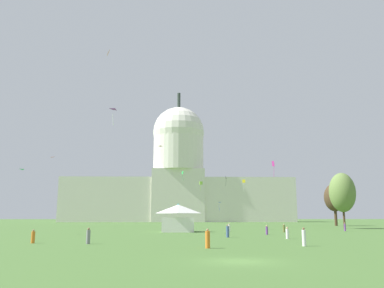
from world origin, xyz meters
name	(u,v)px	position (x,y,z in m)	size (l,w,h in m)	color
ground_plane	(240,261)	(0.00, 0.00, 0.00)	(800.00, 800.00, 0.00)	#42662D
capitol_building	(178,179)	(-4.69, 184.67, 22.83)	(122.43, 28.19, 71.48)	silver
event_tent	(178,218)	(-4.16, 48.63, 2.51)	(6.36, 6.00, 5.07)	white
tree_east_far	(342,192)	(35.33, 66.98, 8.55)	(8.69, 8.72, 13.29)	#42301E
tree_east_mid	(334,198)	(44.51, 94.84, 8.62)	(8.52, 8.63, 12.99)	#42301E
person_white_deep_crowd	(287,233)	(10.04, 25.16, 0.70)	(0.41, 0.41, 1.53)	silver
person_grey_near_tree_east	(88,237)	(-13.61, 16.65, 0.76)	(0.59, 0.59, 1.68)	gray
person_olive_front_center	(284,229)	(15.18, 46.03, 0.69)	(0.56, 0.56, 1.53)	olive
person_purple_back_right	(345,227)	(28.78, 51.41, 0.79)	(0.35, 0.35, 1.67)	#703D93
person_orange_edge_west	(208,239)	(-1.35, 10.53, 0.80)	(0.47, 0.47, 1.76)	orange
person_white_front_left	(229,227)	(5.81, 51.33, 0.74)	(0.47, 0.47, 1.59)	silver
person_denim_front_right	(228,232)	(2.77, 29.07, 0.80)	(0.54, 0.54, 1.76)	#3D5684
person_orange_lawn_far_left	(33,237)	(-19.86, 17.90, 0.66)	(0.41, 0.41, 1.47)	orange
person_white_mid_right	(304,237)	(8.28, 12.77, 0.83)	(0.53, 0.53, 1.80)	silver
person_purple_near_tent	(267,230)	(9.96, 36.75, 0.70)	(0.50, 0.50, 1.51)	#703D93
kite_yellow_low	(244,182)	(14.84, 87.31, 12.69)	(0.88, 0.43, 3.52)	yellow
kite_violet_mid	(115,111)	(-15.15, 38.76, 20.70)	(1.30, 1.40, 2.83)	purple
kite_blue_low	(219,204)	(13.67, 147.96, 8.36)	(1.54, 1.04, 3.87)	blue
kite_orange_high	(108,53)	(-20.58, 58.75, 40.09)	(0.64, 0.99, 1.39)	orange
kite_cyan_low	(178,205)	(-4.54, 150.69, 7.97)	(0.99, 0.97, 2.68)	#33BCDB
kite_magenta_low	(273,165)	(20.35, 73.33, 15.91)	(0.69, 0.42, 4.17)	#D1339E
kite_red_low	(51,158)	(-36.80, 72.68, 17.41)	(1.68, 1.69, 0.17)	red
kite_green_mid	(183,173)	(-2.81, 125.89, 19.49)	(0.78, 0.89, 3.89)	green
kite_black_low	(226,179)	(11.96, 106.74, 15.60)	(0.38, 0.99, 3.21)	black
kite_turquoise_low	(18,171)	(-30.52, 38.49, 10.23)	(1.33, 1.53, 0.23)	teal
kite_pink_mid	(160,146)	(-10.64, 105.42, 26.52)	(1.28, 0.84, 0.33)	pink
kite_lime_low	(201,183)	(4.09, 120.18, 15.21)	(1.17, 1.18, 3.33)	#8CD133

